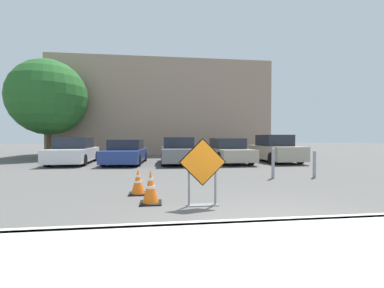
% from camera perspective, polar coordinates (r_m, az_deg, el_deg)
% --- Properties ---
extents(ground_plane, '(96.00, 96.00, 0.00)m').
position_cam_1_polar(ground_plane, '(14.09, 0.46, -4.42)').
color(ground_plane, '#565451').
extents(sidewalk_strip, '(28.81, 3.11, 0.14)m').
position_cam_1_polar(sidewalk_strip, '(3.30, 31.11, -23.67)').
color(sidewalk_strip, beige).
rests_on(sidewalk_strip, ground_plane).
extents(curb_lip, '(28.81, 0.20, 0.14)m').
position_cam_1_polar(curb_lip, '(4.54, 18.31, -16.43)').
color(curb_lip, beige).
rests_on(curb_lip, ground_plane).
extents(road_closed_sign, '(1.01, 0.20, 1.44)m').
position_cam_1_polar(road_closed_sign, '(5.45, 2.36, -5.49)').
color(road_closed_sign, black).
rests_on(road_closed_sign, ground_plane).
extents(traffic_cone_nearest, '(0.47, 0.47, 0.74)m').
position_cam_1_polar(traffic_cone_nearest, '(5.78, -9.17, -9.50)').
color(traffic_cone_nearest, black).
rests_on(traffic_cone_nearest, ground_plane).
extents(traffic_cone_second, '(0.46, 0.46, 0.64)m').
position_cam_1_polar(traffic_cone_second, '(6.77, -11.91, -8.29)').
color(traffic_cone_second, black).
rests_on(traffic_cone_second, ground_plane).
extents(parked_car_nearest, '(2.04, 4.35, 1.45)m').
position_cam_1_polar(parked_car_nearest, '(15.57, -24.80, -1.55)').
color(parked_car_nearest, silver).
rests_on(parked_car_nearest, ground_plane).
extents(parked_car_second, '(2.14, 4.44, 1.33)m').
position_cam_1_polar(parked_car_second, '(14.62, -14.43, -1.84)').
color(parked_car_second, navy).
rests_on(parked_car_second, ground_plane).
extents(parked_car_third, '(1.92, 4.33, 1.45)m').
position_cam_1_polar(parked_car_third, '(14.29, -3.09, -1.61)').
color(parked_car_third, slate).
rests_on(parked_car_third, ground_plane).
extents(parked_car_fourth, '(1.99, 4.65, 1.39)m').
position_cam_1_polar(parked_car_fourth, '(14.92, 7.91, -1.58)').
color(parked_car_fourth, '#A39984').
rests_on(parked_car_fourth, ground_plane).
extents(parked_car_fifth, '(1.91, 4.26, 1.60)m').
position_cam_1_polar(parked_car_fifth, '(15.92, 17.90, -1.18)').
color(parked_car_fifth, '#A39984').
rests_on(parked_car_fifth, ground_plane).
extents(bollard_nearest, '(0.12, 0.12, 1.09)m').
position_cam_1_polar(bollard_nearest, '(9.55, 17.57, -3.89)').
color(bollard_nearest, gray).
rests_on(bollard_nearest, ground_plane).
extents(bollard_second, '(0.12, 0.12, 0.99)m').
position_cam_1_polar(bollard_second, '(10.31, 25.56, -3.86)').
color(bollard_second, gray).
rests_on(bollard_second, ground_plane).
extents(building_facade_backdrop, '(17.94, 5.00, 7.83)m').
position_cam_1_polar(building_facade_backdrop, '(23.18, -6.42, 7.61)').
color(building_facade_backdrop, gray).
rests_on(building_facade_backdrop, ground_plane).
extents(street_tree_behind_lot, '(5.17, 5.17, 6.79)m').
position_cam_1_polar(street_tree_behind_lot, '(20.55, -29.31, 9.01)').
color(street_tree_behind_lot, '#513823').
rests_on(street_tree_behind_lot, ground_plane).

